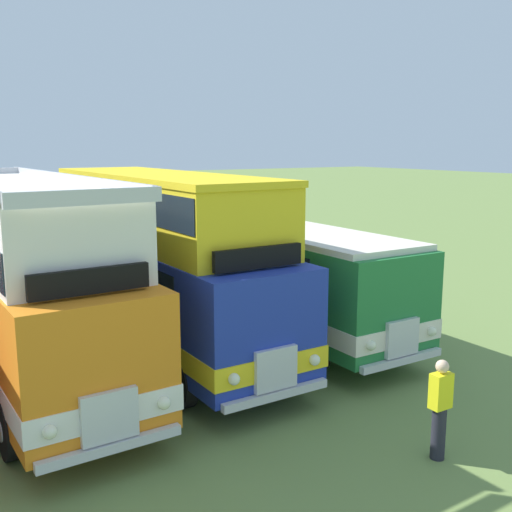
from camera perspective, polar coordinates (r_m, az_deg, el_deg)
bus_fifth_in_row at (r=14.66m, az=-21.62°, el=-1.31°), size 2.94×11.39×4.52m
bus_sixth_in_row at (r=15.24m, az=-8.91°, el=0.14°), size 2.74×10.05×4.49m
bus_seventh_in_row at (r=17.23m, az=1.03°, el=-0.95°), size 2.67×10.72×2.99m
marshal_person at (r=10.67m, az=17.04°, el=-13.67°), size 0.36×0.24×1.73m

